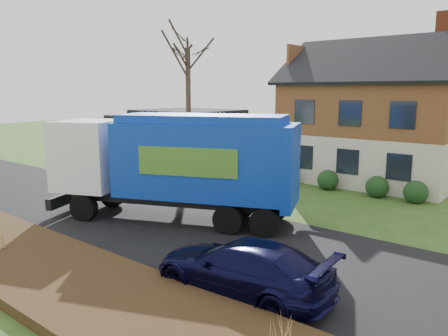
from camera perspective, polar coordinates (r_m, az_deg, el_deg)
The scene contains 10 objects.
ground at distance 16.54m, azimuth -5.49°, elevation -8.06°, with size 120.00×120.00×0.00m, color #2D501A.
road at distance 16.54m, azimuth -5.50°, elevation -8.03°, with size 80.00×7.00×0.02m, color black.
mulch_verge at distance 13.48m, azimuth -21.85°, elevation -12.41°, with size 80.00×3.50×0.30m, color black.
main_house at distance 26.87m, azimuth 18.21°, elevation 7.22°, with size 12.95×8.95×9.26m.
ranch_house at distance 33.57m, azimuth -4.69°, elevation 4.37°, with size 9.80×8.20×3.70m.
garbage_truck at distance 17.23m, azimuth -6.07°, elevation 1.03°, with size 10.14×6.30×4.24m.
silver_sedan at distance 24.26m, azimuth -9.49°, elevation -0.57°, with size 1.50×4.30×1.42m, color #97989E.
navy_wagon at distance 11.40m, azimuth 2.35°, elevation -12.84°, with size 1.96×4.83×1.40m, color black.
tree_front_west at distance 28.16m, azimuth -4.81°, elevation 17.68°, with size 3.62×3.62×10.77m.
grass_clump_east at distance 8.72m, azimuth 7.57°, elevation -20.63°, with size 0.32×0.26×0.80m.
Camera 1 is at (11.05, -11.18, 5.14)m, focal length 35.00 mm.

